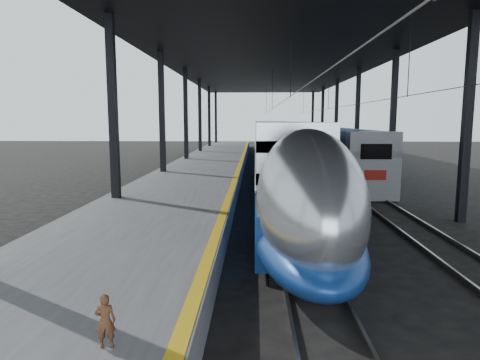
{
  "coord_description": "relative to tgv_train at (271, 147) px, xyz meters",
  "views": [
    {
      "loc": [
        0.47,
        -13.88,
        4.44
      ],
      "look_at": [
        -0.14,
        3.69,
        2.0
      ],
      "focal_mm": 32.0,
      "sensor_mm": 36.0,
      "label": 1
    }
  ],
  "objects": [
    {
      "name": "child",
      "position": [
        -3.79,
        -33.69,
        -0.62
      ],
      "size": [
        0.34,
        0.26,
        0.85
      ],
      "primitive_type": "imported",
      "rotation": [
        0.0,
        0.0,
        3.32
      ],
      "color": "#452917",
      "rests_on": "platform"
    },
    {
      "name": "rails",
      "position": [
        2.5,
        -5.88,
        -1.97
      ],
      "size": [
        6.52,
        80.0,
        0.16
      ],
      "color": "slate",
      "rests_on": "ground"
    },
    {
      "name": "canopy",
      "position": [
        -0.1,
        -5.88,
        7.07
      ],
      "size": [
        18.0,
        75.0,
        9.47
      ],
      "color": "black",
      "rests_on": "ground"
    },
    {
      "name": "platform",
      "position": [
        -5.5,
        -5.88,
        -1.55
      ],
      "size": [
        6.0,
        80.0,
        1.0
      ],
      "primitive_type": "cube",
      "color": "#4C4C4F",
      "rests_on": "ground"
    },
    {
      "name": "ground",
      "position": [
        -2.0,
        -25.88,
        -2.05
      ],
      "size": [
        160.0,
        160.0,
        0.0
      ],
      "primitive_type": "plane",
      "color": "black",
      "rests_on": "ground"
    },
    {
      "name": "tgv_train",
      "position": [
        0.0,
        0.0,
        0.0
      ],
      "size": [
        3.05,
        65.2,
        4.38
      ],
      "color": "#AAACB1",
      "rests_on": "ground"
    },
    {
      "name": "yellow_strip",
      "position": [
        -2.7,
        -5.88,
        -1.04
      ],
      "size": [
        0.3,
        80.0,
        0.01
      ],
      "primitive_type": "cube",
      "color": "gold",
      "rests_on": "platform"
    },
    {
      "name": "second_train",
      "position": [
        5.0,
        10.76,
        -0.09
      ],
      "size": [
        2.8,
        56.05,
        3.85
      ],
      "color": "#164B8F",
      "rests_on": "ground"
    }
  ]
}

